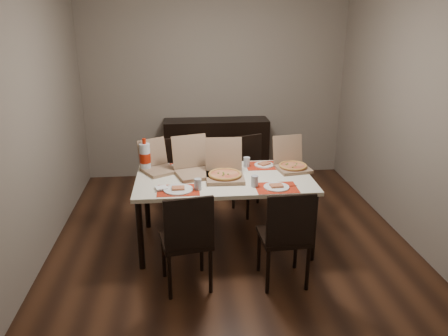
{
  "coord_description": "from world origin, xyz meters",
  "views": [
    {
      "loc": [
        -0.49,
        -4.35,
        2.33
      ],
      "look_at": [
        -0.08,
        -0.17,
        0.85
      ],
      "focal_mm": 35.0,
      "sensor_mm": 36.0,
      "label": 1
    }
  ],
  "objects_px": {
    "dining_table": "(224,183)",
    "chair_far_right": "(251,171)",
    "chair_near_right": "(286,234)",
    "chair_far_left": "(183,173)",
    "chair_near_left": "(187,238)",
    "dip_bowl": "(230,170)",
    "pizza_box_center": "(225,173)",
    "soda_bottle": "(145,157)",
    "sideboard": "(216,150)"
  },
  "relations": [
    {
      "from": "dining_table",
      "to": "chair_far_right",
      "type": "relative_size",
      "value": 1.94
    },
    {
      "from": "chair_near_right",
      "to": "chair_far_left",
      "type": "distance_m",
      "value": 1.87
    },
    {
      "from": "chair_near_left",
      "to": "dip_bowl",
      "type": "xyz_separation_m",
      "value": [
        0.48,
        0.99,
        0.25
      ]
    },
    {
      "from": "chair_far_left",
      "to": "pizza_box_center",
      "type": "bearing_deg",
      "value": -63.33
    },
    {
      "from": "dining_table",
      "to": "chair_far_left",
      "type": "relative_size",
      "value": 1.94
    },
    {
      "from": "dip_bowl",
      "to": "soda_bottle",
      "type": "relative_size",
      "value": 0.33
    },
    {
      "from": "chair_far_right",
      "to": "soda_bottle",
      "type": "bearing_deg",
      "value": -156.24
    },
    {
      "from": "sideboard",
      "to": "chair_far_left",
      "type": "xyz_separation_m",
      "value": [
        -0.5,
        -1.13,
        0.06
      ]
    },
    {
      "from": "chair_far_right",
      "to": "pizza_box_center",
      "type": "relative_size",
      "value": 2.15
    },
    {
      "from": "chair_far_right",
      "to": "pizza_box_center",
      "type": "bearing_deg",
      "value": -115.46
    },
    {
      "from": "chair_near_left",
      "to": "chair_far_left",
      "type": "xyz_separation_m",
      "value": [
        -0.02,
        1.63,
        0.0
      ]
    },
    {
      "from": "sideboard",
      "to": "chair_near_left",
      "type": "bearing_deg",
      "value": -99.82
    },
    {
      "from": "sideboard",
      "to": "chair_far_right",
      "type": "bearing_deg",
      "value": -73.43
    },
    {
      "from": "dining_table",
      "to": "chair_far_right",
      "type": "bearing_deg",
      "value": 63.52
    },
    {
      "from": "dip_bowl",
      "to": "soda_bottle",
      "type": "xyz_separation_m",
      "value": [
        -0.9,
        0.11,
        0.14
      ]
    },
    {
      "from": "chair_near_left",
      "to": "chair_near_right",
      "type": "bearing_deg",
      "value": -1.19
    },
    {
      "from": "chair_near_left",
      "to": "pizza_box_center",
      "type": "height_order",
      "value": "pizza_box_center"
    },
    {
      "from": "pizza_box_center",
      "to": "dip_bowl",
      "type": "relative_size",
      "value": 3.67
    },
    {
      "from": "chair_near_left",
      "to": "dip_bowl",
      "type": "height_order",
      "value": "chair_near_left"
    },
    {
      "from": "pizza_box_center",
      "to": "chair_near_right",
      "type": "bearing_deg",
      "value": -60.28
    },
    {
      "from": "chair_far_right",
      "to": "soda_bottle",
      "type": "relative_size",
      "value": 2.62
    },
    {
      "from": "soda_bottle",
      "to": "chair_near_left",
      "type": "bearing_deg",
      "value": -69.4
    },
    {
      "from": "chair_far_left",
      "to": "dining_table",
      "type": "bearing_deg",
      "value": -62.84
    },
    {
      "from": "dining_table",
      "to": "soda_bottle",
      "type": "bearing_deg",
      "value": 160.69
    },
    {
      "from": "sideboard",
      "to": "chair_far_left",
      "type": "height_order",
      "value": "chair_far_left"
    },
    {
      "from": "chair_near_left",
      "to": "dip_bowl",
      "type": "distance_m",
      "value": 1.13
    },
    {
      "from": "chair_far_left",
      "to": "dip_bowl",
      "type": "distance_m",
      "value": 0.85
    },
    {
      "from": "dining_table",
      "to": "soda_bottle",
      "type": "xyz_separation_m",
      "value": [
        -0.81,
        0.29,
        0.22
      ]
    },
    {
      "from": "chair_far_right",
      "to": "sideboard",
      "type": "bearing_deg",
      "value": 106.57
    },
    {
      "from": "chair_far_right",
      "to": "dip_bowl",
      "type": "xyz_separation_m",
      "value": [
        -0.33,
        -0.65,
        0.25
      ]
    },
    {
      "from": "chair_far_right",
      "to": "pizza_box_center",
      "type": "height_order",
      "value": "pizza_box_center"
    },
    {
      "from": "chair_near_left",
      "to": "chair_near_right",
      "type": "distance_m",
      "value": 0.87
    },
    {
      "from": "sideboard",
      "to": "soda_bottle",
      "type": "relative_size",
      "value": 4.23
    },
    {
      "from": "soda_bottle",
      "to": "pizza_box_center",
      "type": "bearing_deg",
      "value": -20.91
    },
    {
      "from": "dining_table",
      "to": "chair_near_right",
      "type": "relative_size",
      "value": 1.94
    },
    {
      "from": "chair_near_left",
      "to": "chair_near_right",
      "type": "relative_size",
      "value": 1.0
    },
    {
      "from": "chair_far_left",
      "to": "chair_far_right",
      "type": "bearing_deg",
      "value": 0.76
    },
    {
      "from": "sideboard",
      "to": "dining_table",
      "type": "distance_m",
      "value": 1.96
    },
    {
      "from": "sideboard",
      "to": "dining_table",
      "type": "bearing_deg",
      "value": -92.29
    },
    {
      "from": "sideboard",
      "to": "chair_far_left",
      "type": "relative_size",
      "value": 1.61
    },
    {
      "from": "chair_near_left",
      "to": "chair_far_right",
      "type": "height_order",
      "value": "same"
    },
    {
      "from": "chair_near_left",
      "to": "chair_near_right",
      "type": "height_order",
      "value": "same"
    },
    {
      "from": "chair_far_left",
      "to": "dip_bowl",
      "type": "bearing_deg",
      "value": -51.87
    },
    {
      "from": "soda_bottle",
      "to": "dining_table",
      "type": "bearing_deg",
      "value": -19.31
    },
    {
      "from": "chair_far_left",
      "to": "chair_far_right",
      "type": "height_order",
      "value": "same"
    },
    {
      "from": "dining_table",
      "to": "chair_far_left",
      "type": "bearing_deg",
      "value": 117.16
    },
    {
      "from": "sideboard",
      "to": "chair_near_right",
      "type": "bearing_deg",
      "value": -82.05
    },
    {
      "from": "chair_near_left",
      "to": "sideboard",
      "type": "bearing_deg",
      "value": 80.18
    },
    {
      "from": "chair_far_left",
      "to": "sideboard",
      "type": "bearing_deg",
      "value": 66.33
    },
    {
      "from": "dining_table",
      "to": "chair_near_right",
      "type": "height_order",
      "value": "chair_near_right"
    }
  ]
}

